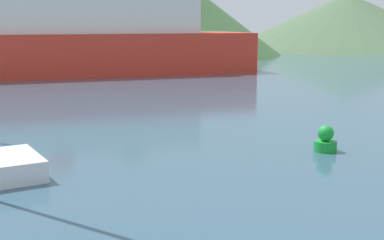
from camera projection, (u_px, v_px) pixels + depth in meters
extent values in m
cube|color=red|center=(56.00, 54.00, 39.31)|extent=(29.54, 9.89, 2.99)
cube|color=silver|center=(54.00, 16.00, 38.81)|extent=(20.77, 8.07, 2.50)
cylinder|color=green|center=(325.00, 146.00, 16.12)|extent=(0.69, 0.69, 0.31)
sphere|color=green|center=(326.00, 133.00, 16.05)|extent=(0.49, 0.49, 0.49)
cone|color=#4C6647|center=(346.00, 21.00, 77.10)|extent=(34.36, 34.36, 7.84)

